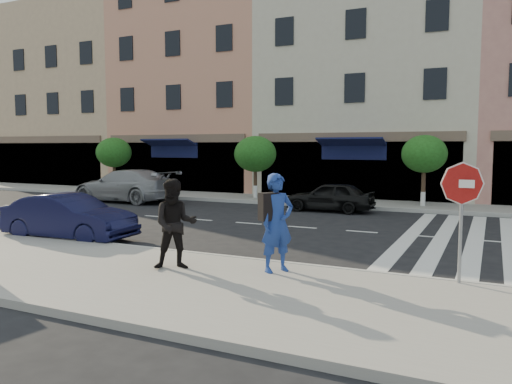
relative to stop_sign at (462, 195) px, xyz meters
The scene contains 15 objects.
ground 5.75m from the stop_sign, 162.18° to the left, with size 120.00×120.00×0.00m, color black.
sidewalk_near 5.86m from the stop_sign, 158.15° to the right, with size 60.00×4.50×0.15m, color gray.
sidewalk_far 13.80m from the stop_sign, 112.28° to the left, with size 60.00×3.00×0.15m, color gray.
building_west_far 33.25m from the stop_sign, 145.53° to the left, with size 12.00×9.00×12.00m, color tan.
building_west_mid 25.25m from the stop_sign, 130.93° to the left, with size 10.00×9.00×14.00m, color tan.
building_centre 19.86m from the stop_sign, 106.95° to the left, with size 11.00×9.00×11.00m, color beige.
street_tree_wa 22.89m from the stop_sign, 146.99° to the left, with size 2.00×2.00×3.05m.
street_tree_wb 16.11m from the stop_sign, 129.26° to the left, with size 2.10×2.10×3.06m.
street_tree_c 12.67m from the stop_sign, 99.96° to the left, with size 1.90×1.90×3.04m.
stop_sign is the anchor object (origin of this frame).
photographer 3.53m from the stop_sign, 169.06° to the right, with size 0.73×0.48×2.00m, color navy.
walker 5.62m from the stop_sign, 165.89° to the right, with size 0.91×0.71×1.88m, color black.
car_near_mid 10.59m from the stop_sign, behind, with size 1.40×4.02×1.33m, color black.
car_far_left 18.28m from the stop_sign, 149.47° to the left, with size 2.22×5.47×1.59m, color gray.
car_far_mid 11.54m from the stop_sign, 119.14° to the left, with size 1.46×3.64×1.24m, color black.
Camera 1 is at (5.70, -11.53, 2.69)m, focal length 35.00 mm.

